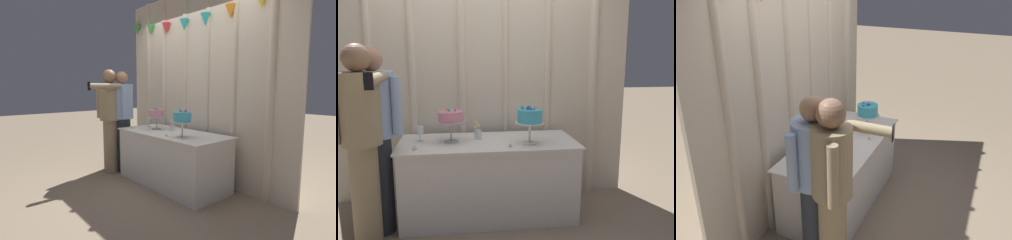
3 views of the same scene
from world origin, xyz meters
The scene contains 11 objects.
ground_plane centered at (0.00, 0.00, 0.00)m, with size 24.00×24.00×0.00m, color gray.
draped_curtain centered at (0.00, 0.59, 1.49)m, with size 3.19×0.16×2.86m.
cake_table centered at (0.00, 0.10, 0.38)m, with size 1.70×0.78×0.76m.
cake_display_nearleft centered at (-0.35, 0.10, 1.00)m, with size 0.29×0.29×0.34m.
cake_display_nearright centered at (0.38, -0.05, 1.01)m, with size 0.27×0.27×0.36m.
wine_glass centered at (-0.65, 0.16, 0.87)m, with size 0.07×0.07×0.15m.
flower_vase centered at (-0.09, 0.19, 0.84)m, with size 0.07×0.08×0.18m.
tealight_far_left centered at (-0.67, -0.14, 0.77)m, with size 0.04×0.04×0.04m.
tealight_near_left centered at (0.18, -0.15, 0.77)m, with size 0.04×0.04×0.03m.
guest_man_dark_suit centered at (-1.00, -0.11, 0.90)m, with size 0.50×0.47×1.65m.
guest_girl_blue_dress centered at (-1.07, -0.30, 0.93)m, with size 0.45×0.65×1.68m.
Camera 2 is at (-0.29, -3.30, 1.62)m, focal length 38.78 mm.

